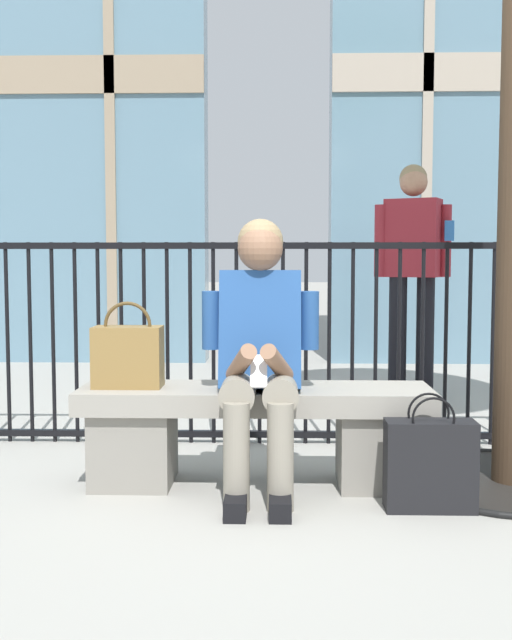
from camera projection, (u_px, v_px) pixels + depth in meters
ground_plane at (255, 484)px, 3.63m from camera, size 60.00×60.00×0.00m
stone_bench at (255, 426)px, 3.61m from camera, size 1.60×0.44×0.45m
seated_person_with_phone at (260, 347)px, 3.45m from camera, size 0.52×0.66×1.21m
handbag_on_bench at (128, 355)px, 3.59m from camera, size 0.31×0.17×0.39m
shopping_bag at (430, 464)px, 3.24m from camera, size 0.37×0.15×0.48m
bystander_at_railing at (412, 263)px, 5.71m from camera, size 0.55×0.35×1.71m
plaza_railing at (260, 342)px, 4.39m from camera, size 9.56×0.04×1.13m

